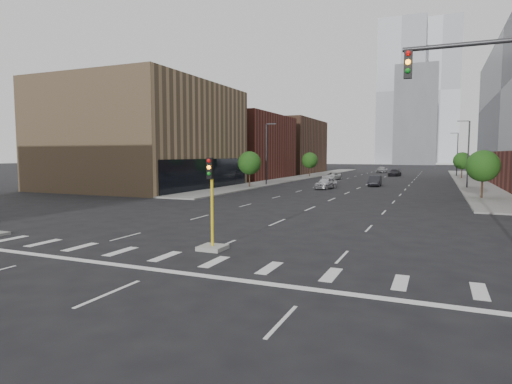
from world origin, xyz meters
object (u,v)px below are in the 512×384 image
Objects in this scene: car_near_left at (326,183)px; car_mid_right at (375,181)px; median_traffic_signal at (212,230)px; car_far_left at (332,176)px; car_deep_right at (395,173)px; car_distant at (382,170)px.

car_near_left is 0.99× the size of car_mid_right.
median_traffic_signal reaches higher than car_far_left.
car_deep_right reaches higher than car_far_left.
car_near_left reaches higher than car_far_left.
car_mid_right is 15.08m from car_far_left.
car_distant is at bearing 91.84° from median_traffic_signal.
median_traffic_signal is at bearing -80.96° from car_distant.
car_mid_right is at bearing -47.02° from car_far_left.
car_distant reaches higher than car_far_left.
car_far_left is at bearing 125.63° from car_mid_right.
car_mid_right reaches higher than car_far_left.
car_near_left is (-3.83, 38.09, -0.22)m from median_traffic_signal.
car_mid_right is 0.94× the size of car_distant.
car_far_left is 35.75m from car_distant.
median_traffic_signal is 0.98× the size of car_mid_right.
car_far_left is 21.20m from car_deep_right.
car_near_left is at bearing -125.75° from car_mid_right.
car_far_left is at bearing -90.20° from car_distant.
car_distant reaches higher than car_near_left.
car_deep_right is at bearing 70.42° from car_far_left.
median_traffic_signal reaches higher than car_near_left.
median_traffic_signal is at bearing -74.69° from car_near_left.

